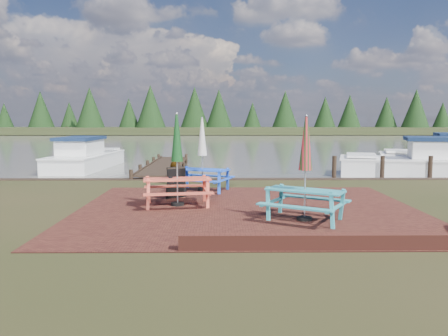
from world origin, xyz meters
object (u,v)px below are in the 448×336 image
picnic_table_red (177,174)px  boat_near (429,164)px  picnic_table_blue (202,166)px  picnic_table_teal (305,185)px  jetty (164,166)px  boat_jetty (85,159)px  chalkboard (176,183)px  person (174,162)px

picnic_table_red → boat_near: picnic_table_red is taller
picnic_table_blue → boat_near: size_ratio=0.31×
picnic_table_teal → picnic_table_red: picnic_table_red is taller
picnic_table_blue → jetty: bearing=129.6°
picnic_table_blue → boat_jetty: bearing=150.6°
chalkboard → boat_near: bearing=0.5°
boat_near → person: size_ratio=4.71×
jetty → person: size_ratio=5.49×
picnic_table_teal → person: 7.07m
boat_jetty → boat_near: 16.78m
chalkboard → boat_near: 12.38m
chalkboard → jetty: bearing=70.0°
jetty → person: (1.06, -5.52, 0.71)m
person → chalkboard: bearing=114.6°
jetty → picnic_table_blue: bearing=-73.1°
picnic_table_teal → boat_jetty: (-9.03, 12.68, -0.50)m
boat_jetty → person: bearing=-47.6°
jetty → chalkboard: bearing=-80.5°
boat_jetty → chalkboard: bearing=-55.7°
boat_near → person: bearing=122.5°
boat_jetty → boat_near: bearing=-8.2°
picnic_table_red → picnic_table_blue: picnic_table_red is taller
jetty → boat_jetty: size_ratio=1.37×
picnic_table_blue → chalkboard: size_ratio=2.62×
boat_jetty → boat_near: size_ratio=0.85×
boat_near → picnic_table_blue: bearing=132.3°
picnic_table_teal → picnic_table_red: bearing=-178.5°
picnic_table_teal → chalkboard: 4.52m
picnic_table_teal → chalkboard: size_ratio=2.65×
picnic_table_blue → boat_near: (9.97, 4.82, -0.46)m
picnic_table_teal → person: picnic_table_teal is taller
boat_near → person: (-11.09, -3.20, 0.43)m
boat_near → picnic_table_teal: bearing=157.8°
boat_jetty → picnic_table_teal: bearing=-50.9°
boat_near → chalkboard: bearing=136.5°
picnic_table_teal → boat_jetty: bearing=156.8°
picnic_table_red → boat_near: bearing=26.4°
picnic_table_red → picnic_table_blue: bearing=68.5°
picnic_table_red → boat_jetty: bearing=109.7°
picnic_table_red → boat_jetty: (-5.86, 10.86, -0.53)m
chalkboard → picnic_table_red: bearing=-112.4°
boat_jetty → person: 8.54m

